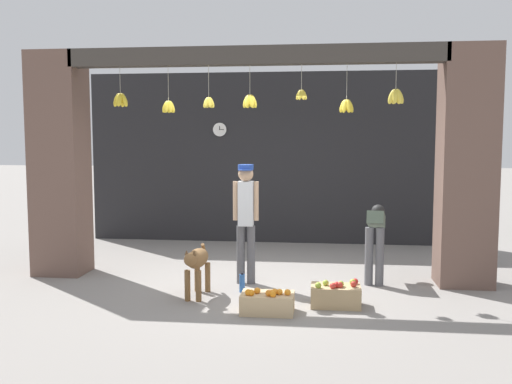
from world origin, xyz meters
The scene contains 12 objects.
ground_plane centered at (0.00, 0.00, 0.00)m, with size 60.00×60.00×0.00m, color gray.
shop_back_wall centered at (0.00, 3.11, 1.57)m, with size 6.91×0.12×3.15m, color #232326.
shop_pillar_left centered at (-2.80, 0.30, 1.57)m, with size 0.70×0.60×3.15m, color brown.
shop_pillar_right centered at (2.80, 0.30, 1.57)m, with size 0.70×0.60×3.15m, color brown.
storefront_awning centered at (0.02, 0.12, 2.97)m, with size 5.01×0.31×0.88m.
dog centered at (-0.59, -0.70, 0.44)m, with size 0.26×0.83×0.64m.
shopkeeper centered at (-0.08, 0.01, 0.94)m, with size 0.34×0.26×1.60m.
worker_stooping centered at (1.65, 0.32, 0.67)m, with size 0.32×0.78×1.01m.
fruit_crate_oranges centered at (0.33, -1.24, 0.12)m, with size 0.59×0.38×0.29m.
fruit_crate_apples centered at (1.10, -0.89, 0.13)m, with size 0.57×0.36×0.31m.
water_bottle centered at (-0.07, -0.42, 0.12)m, with size 0.07×0.07×0.25m.
wall_clock centered at (-0.98, 3.03, 2.10)m, with size 0.27×0.03×0.27m.
Camera 1 is at (0.93, -7.44, 1.97)m, focal length 40.00 mm.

